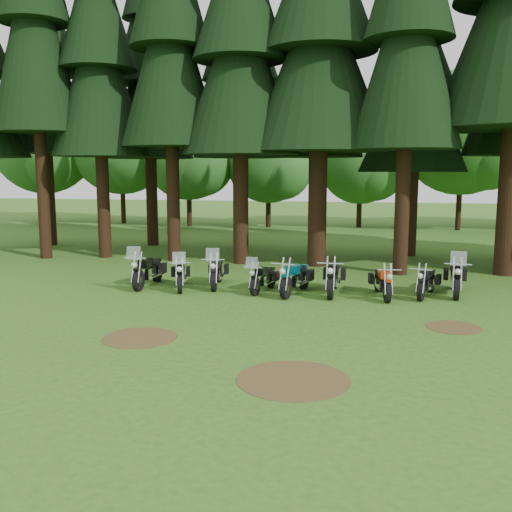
% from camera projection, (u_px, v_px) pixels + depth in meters
% --- Properties ---
extents(ground, '(120.00, 120.00, 0.00)m').
position_uv_depth(ground, '(277.00, 323.00, 14.98)').
color(ground, '#306119').
rests_on(ground, ground).
extents(pine_front_2, '(4.32, 4.32, 16.22)m').
position_uv_depth(pine_front_2, '(97.00, 39.00, 25.03)').
color(pine_front_2, black).
rests_on(pine_front_2, ground).
extents(pine_front_3, '(4.32, 4.32, 17.57)m').
position_uv_depth(pine_front_3, '(169.00, 13.00, 23.90)').
color(pine_front_3, black).
rests_on(pine_front_3, ground).
extents(pine_front_4, '(4.95, 4.95, 16.33)m').
position_uv_depth(pine_front_4, '(240.00, 27.00, 23.28)').
color(pine_front_4, black).
rests_on(pine_front_4, ground).
extents(pine_front_5, '(5.81, 5.81, 16.72)m').
position_uv_depth(pine_front_5, '(320.00, 17.00, 22.63)').
color(pine_front_5, black).
rests_on(pine_front_5, ground).
extents(pine_front_6, '(4.15, 4.15, 16.75)m').
position_uv_depth(pine_front_6, '(410.00, 1.00, 20.56)').
color(pine_front_6, black).
rests_on(pine_front_6, ground).
extents(pine_back_0, '(5.00, 5.00, 17.21)m').
position_uv_depth(pine_back_0, '(40.00, 46.00, 29.26)').
color(pine_back_0, black).
rests_on(pine_back_0, ground).
extents(pine_back_1, '(4.52, 4.52, 16.22)m').
position_uv_depth(pine_back_1, '(148.00, 58.00, 29.31)').
color(pine_back_1, black).
rests_on(pine_back_1, ground).
extents(pine_back_2, '(4.85, 4.85, 16.30)m').
position_uv_depth(pine_back_2, '(240.00, 53.00, 28.36)').
color(pine_back_2, black).
rests_on(pine_back_2, ground).
extents(pine_back_3, '(4.35, 4.35, 16.20)m').
position_uv_depth(pine_back_3, '(318.00, 45.00, 26.14)').
color(pine_back_3, black).
rests_on(pine_back_3, ground).
extents(pine_back_4, '(4.94, 4.94, 13.78)m').
position_uv_depth(pine_back_4, '(416.00, 75.00, 25.76)').
color(pine_back_4, black).
rests_on(pine_back_4, ground).
extents(decid_0, '(8.00, 7.78, 10.00)m').
position_uv_depth(decid_0, '(46.00, 145.00, 43.05)').
color(decid_0, black).
rests_on(decid_0, ground).
extents(decid_1, '(7.91, 7.69, 9.88)m').
position_uv_depth(decid_1, '(124.00, 145.00, 42.30)').
color(decid_1, black).
rests_on(decid_1, ground).
extents(decid_2, '(6.72, 6.53, 8.40)m').
position_uv_depth(decid_2, '(192.00, 157.00, 40.35)').
color(decid_2, black).
rests_on(decid_2, ground).
extents(decid_3, '(6.12, 5.95, 7.65)m').
position_uv_depth(decid_3, '(272.00, 163.00, 39.59)').
color(decid_3, black).
rests_on(decid_3, ground).
extents(decid_4, '(5.93, 5.76, 7.41)m').
position_uv_depth(decid_4, '(364.00, 165.00, 39.49)').
color(decid_4, black).
rests_on(decid_4, ground).
extents(decid_5, '(8.45, 8.21, 10.56)m').
position_uv_depth(decid_5, '(469.00, 136.00, 37.26)').
color(decid_5, black).
rests_on(decid_5, ground).
extents(dirt_patch_0, '(1.80, 1.80, 0.01)m').
position_uv_depth(dirt_patch_0, '(140.00, 338.00, 13.65)').
color(dirt_patch_0, '#4C3D1E').
rests_on(dirt_patch_0, ground).
extents(dirt_patch_1, '(1.40, 1.40, 0.01)m').
position_uv_depth(dirt_patch_1, '(454.00, 327.00, 14.55)').
color(dirt_patch_1, '#4C3D1E').
rests_on(dirt_patch_1, ground).
extents(dirt_patch_2, '(2.20, 2.20, 0.01)m').
position_uv_depth(dirt_patch_2, '(293.00, 380.00, 10.90)').
color(dirt_patch_2, '#4C3D1E').
rests_on(dirt_patch_2, ground).
extents(motorcycle_0, '(0.46, 2.45, 1.55)m').
position_uv_depth(motorcycle_0, '(148.00, 272.00, 19.67)').
color(motorcycle_0, black).
rests_on(motorcycle_0, ground).
extents(motorcycle_1, '(0.96, 2.21, 1.41)m').
position_uv_depth(motorcycle_1, '(180.00, 275.00, 19.28)').
color(motorcycle_1, black).
rests_on(motorcycle_1, ground).
extents(motorcycle_2, '(0.67, 2.38, 1.49)m').
position_uv_depth(motorcycle_2, '(217.00, 272.00, 19.64)').
color(motorcycle_2, black).
rests_on(motorcycle_2, ground).
extents(motorcycle_3, '(0.65, 2.05, 1.29)m').
position_uv_depth(motorcycle_3, '(263.00, 279.00, 18.83)').
color(motorcycle_3, black).
rests_on(motorcycle_3, ground).
extents(motorcycle_4, '(0.66, 2.37, 0.98)m').
position_uv_depth(motorcycle_4, '(295.00, 279.00, 18.48)').
color(motorcycle_4, black).
rests_on(motorcycle_4, ground).
extents(motorcycle_5, '(0.34, 2.48, 1.01)m').
position_uv_depth(motorcycle_5, '(333.00, 278.00, 18.49)').
color(motorcycle_5, black).
rests_on(motorcycle_5, ground).
extents(motorcycle_6, '(0.52, 2.21, 0.90)m').
position_uv_depth(motorcycle_6, '(383.00, 283.00, 17.98)').
color(motorcycle_6, black).
rests_on(motorcycle_6, ground).
extents(motorcycle_7, '(0.73, 2.10, 0.87)m').
position_uv_depth(motorcycle_7, '(427.00, 283.00, 18.10)').
color(motorcycle_7, black).
rests_on(motorcycle_7, ground).
extents(motorcycle_8, '(0.57, 2.50, 1.57)m').
position_uv_depth(motorcycle_8, '(456.00, 278.00, 18.37)').
color(motorcycle_8, black).
rests_on(motorcycle_8, ground).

